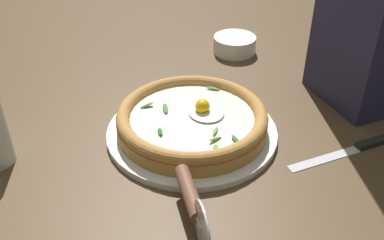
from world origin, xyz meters
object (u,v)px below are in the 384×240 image
object	(u,v)px
pizza	(192,119)
pizza_cutter	(193,202)
side_bowl	(235,44)
table_knife	(359,147)

from	to	relation	value
pizza	pizza_cutter	world-z (taller)	pizza_cutter
pizza	side_bowl	world-z (taller)	pizza
pizza	table_knife	xyz separation A→B (m)	(0.17, 0.24, -0.03)
table_knife	pizza_cutter	bearing A→B (deg)	-87.50
side_bowl	pizza_cutter	distance (m)	0.57
pizza	table_knife	world-z (taller)	pizza
side_bowl	table_knife	bearing A→B (deg)	-1.98
pizza	table_knife	bearing A→B (deg)	53.91
side_bowl	pizza	bearing A→B (deg)	-44.52
pizza	pizza_cutter	bearing A→B (deg)	-27.55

